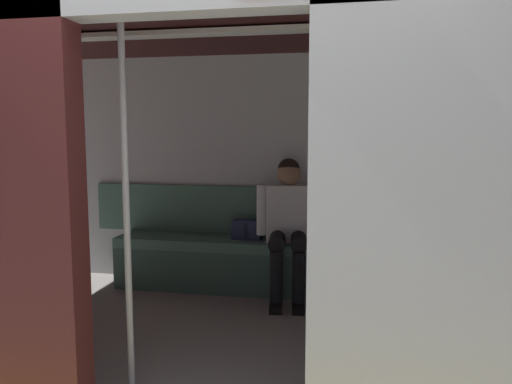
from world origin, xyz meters
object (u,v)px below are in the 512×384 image
person_seated (288,219)px  book (325,241)px  train_car (234,123)px  handbag (247,229)px  grab_pole_door (126,203)px  bench_seat (270,254)px

person_seated → book: 0.38m
train_car → handbag: (0.14, -1.05, -0.93)m
grab_pole_door → bench_seat: bearing=-104.7°
train_car → handbag: 1.41m
grab_pole_door → person_seated: bearing=-110.1°
handbag → person_seated: bearing=162.8°
book → train_car: bearing=60.1°
train_car → person_seated: train_car is taller
person_seated → handbag: 0.43m
person_seated → handbag: size_ratio=4.63×
handbag → grab_pole_door: size_ratio=0.12×
person_seated → grab_pole_door: bearing=69.9°
book → grab_pole_door: (0.95, 1.84, 0.56)m
book → handbag: bearing=-4.6°
grab_pole_door → book: bearing=-117.4°
handbag → book: bearing=176.6°
bench_seat → person_seated: (-0.17, 0.05, 0.33)m
person_seated → grab_pole_door: size_ratio=0.57×
bench_seat → handbag: 0.30m
train_car → grab_pole_door: size_ratio=3.04×
train_car → bench_seat: train_car is taller
handbag → book: (-0.70, 0.04, -0.07)m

